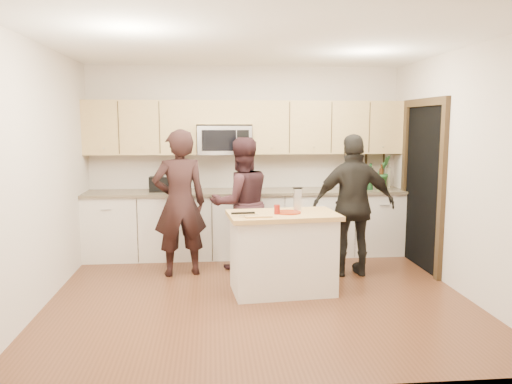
{
  "coord_description": "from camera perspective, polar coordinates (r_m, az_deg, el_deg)",
  "views": [
    {
      "loc": [
        -0.51,
        -5.3,
        1.88
      ],
      "look_at": [
        0.01,
        0.35,
        1.1
      ],
      "focal_mm": 35.0,
      "sensor_mm": 36.0,
      "label": 1
    }
  ],
  "objects": [
    {
      "name": "floor",
      "position": [
        5.65,
        0.26,
        -11.62
      ],
      "size": [
        4.5,
        4.5,
        0.0
      ],
      "primitive_type": "plane",
      "color": "#562F1D",
      "rests_on": "ground"
    },
    {
      "name": "room_shell",
      "position": [
        5.33,
        0.27,
        6.21
      ],
      "size": [
        4.52,
        4.02,
        2.71
      ],
      "color": "beige",
      "rests_on": "ground"
    },
    {
      "name": "back_cabinetry",
      "position": [
        7.15,
        -1.04,
        -3.54
      ],
      "size": [
        4.5,
        0.66,
        0.94
      ],
      "color": "beige",
      "rests_on": "ground"
    },
    {
      "name": "upper_cabinetry",
      "position": [
        7.16,
        -0.88,
        7.52
      ],
      "size": [
        4.5,
        0.33,
        0.75
      ],
      "color": "tan",
      "rests_on": "ground"
    },
    {
      "name": "microwave",
      "position": [
        7.11,
        -3.63,
        5.95
      ],
      "size": [
        0.76,
        0.41,
        0.4
      ],
      "color": "silver",
      "rests_on": "ground"
    },
    {
      "name": "doorway",
      "position": [
        6.82,
        18.51,
        1.33
      ],
      "size": [
        0.06,
        1.25,
        2.2
      ],
      "color": "black",
      "rests_on": "ground"
    },
    {
      "name": "framed_picture",
      "position": [
        7.71,
        13.41,
        3.15
      ],
      "size": [
        0.3,
        0.03,
        0.38
      ],
      "color": "black",
      "rests_on": "ground"
    },
    {
      "name": "dish_towel",
      "position": [
        6.9,
        -8.82,
        -1.27
      ],
      "size": [
        0.34,
        0.6,
        0.48
      ],
      "color": "white",
      "rests_on": "ground"
    },
    {
      "name": "island",
      "position": [
        5.62,
        3.06,
        -6.89
      ],
      "size": [
        1.26,
        0.81,
        0.9
      ],
      "rotation": [
        0.0,
        0.0,
        0.09
      ],
      "color": "beige",
      "rests_on": "ground"
    },
    {
      "name": "red_plate",
      "position": [
        5.52,
        3.71,
        -2.33
      ],
      "size": [
        0.28,
        0.28,
        0.02
      ],
      "primitive_type": "cylinder",
      "color": "maroon",
      "rests_on": "island"
    },
    {
      "name": "box_grater",
      "position": [
        5.62,
        4.77,
        -0.72
      ],
      "size": [
        0.1,
        0.06,
        0.26
      ],
      "color": "silver",
      "rests_on": "red_plate"
    },
    {
      "name": "drink_glass",
      "position": [
        5.44,
        2.42,
        -2.01
      ],
      "size": [
        0.07,
        0.07,
        0.1
      ],
      "primitive_type": "cylinder",
      "color": "maroon",
      "rests_on": "island"
    },
    {
      "name": "cutting_board",
      "position": [
        5.29,
        0.21,
        -2.75
      ],
      "size": [
        0.3,
        0.2,
        0.02
      ],
      "primitive_type": "cube",
      "rotation": [
        0.0,
        0.0,
        0.09
      ],
      "color": "tan",
      "rests_on": "island"
    },
    {
      "name": "tongs",
      "position": [
        5.36,
        -1.5,
        -2.42
      ],
      "size": [
        0.26,
        0.05,
        0.02
      ],
      "primitive_type": "cube",
      "rotation": [
        0.0,
        0.0,
        0.09
      ],
      "color": "black",
      "rests_on": "cutting_board"
    },
    {
      "name": "knife",
      "position": [
        5.27,
        -0.89,
        -2.67
      ],
      "size": [
        0.23,
        0.05,
        0.01
      ],
      "primitive_type": "cube",
      "rotation": [
        0.0,
        0.0,
        0.09
      ],
      "color": "silver",
      "rests_on": "cutting_board"
    },
    {
      "name": "toaster",
      "position": [
        7.06,
        -10.81,
        0.89
      ],
      "size": [
        0.31,
        0.2,
        0.22
      ],
      "color": "black",
      "rests_on": "back_cabinetry"
    },
    {
      "name": "bottle_cluster",
      "position": [
        7.39,
        12.63,
        1.79
      ],
      "size": [
        0.68,
        0.3,
        0.4
      ],
      "color": "black",
      "rests_on": "back_cabinetry"
    },
    {
      "name": "orchid",
      "position": [
        7.48,
        14.23,
        2.25
      ],
      "size": [
        0.33,
        0.3,
        0.49
      ],
      "primitive_type": "imported",
      "rotation": [
        0.0,
        0.0,
        0.37
      ],
      "color": "#28652D",
      "rests_on": "back_cabinetry"
    },
    {
      "name": "woman_left",
      "position": [
        6.22,
        -8.71,
        -1.27
      ],
      "size": [
        0.74,
        0.56,
        1.81
      ],
      "primitive_type": "imported",
      "rotation": [
        0.0,
        0.0,
        3.35
      ],
      "color": "black",
      "rests_on": "ground"
    },
    {
      "name": "woman_center",
      "position": [
        6.45,
        -1.69,
        -1.33
      ],
      "size": [
        0.98,
        0.85,
        1.71
      ],
      "primitive_type": "imported",
      "rotation": [
        0.0,
        0.0,
        3.42
      ],
      "color": "black",
      "rests_on": "ground"
    },
    {
      "name": "woman_right",
      "position": [
        6.26,
        11.11,
        -1.53
      ],
      "size": [
        1.03,
        0.43,
        1.76
      ],
      "primitive_type": "imported",
      "rotation": [
        0.0,
        0.0,
        3.14
      ],
      "color": "black",
      "rests_on": "ground"
    }
  ]
}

